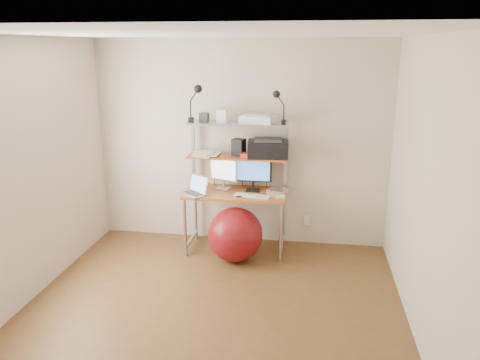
% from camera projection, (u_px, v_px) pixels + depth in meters
% --- Properties ---
extents(room, '(3.60, 3.60, 3.60)m').
position_uv_depth(room, '(209.00, 185.00, 4.03)').
color(room, brown).
rests_on(room, ground).
extents(computer_desk, '(1.20, 0.60, 1.57)m').
position_uv_depth(computer_desk, '(237.00, 173.00, 5.54)').
color(computer_desk, '#B85323').
rests_on(computer_desk, ground).
extents(desktop, '(1.20, 0.60, 0.00)m').
position_uv_depth(desktop, '(236.00, 192.00, 5.54)').
color(desktop, '#B85323').
rests_on(desktop, computer_desk).
extents(mid_shelf, '(1.18, 0.34, 0.00)m').
position_uv_depth(mid_shelf, '(237.00, 156.00, 5.55)').
color(mid_shelf, '#B85323').
rests_on(mid_shelf, computer_desk).
extents(top_shelf, '(1.18, 0.34, 0.00)m').
position_uv_depth(top_shelf, '(237.00, 122.00, 5.44)').
color(top_shelf, '#A4A5A9').
rests_on(top_shelf, computer_desk).
extents(floor, '(3.60, 3.60, 0.00)m').
position_uv_depth(floor, '(211.00, 313.00, 4.37)').
color(floor, brown).
rests_on(floor, ground).
extents(wall_outlet, '(0.08, 0.01, 0.12)m').
position_uv_depth(wall_outlet, '(307.00, 220.00, 5.86)').
color(wall_outlet, silver).
rests_on(wall_outlet, room).
extents(monitor_silver, '(0.35, 0.18, 0.40)m').
position_uv_depth(monitor_silver, '(223.00, 172.00, 5.61)').
color(monitor_silver, '#B7B6BB').
rests_on(monitor_silver, desktop).
extents(monitor_black, '(0.44, 0.13, 0.44)m').
position_uv_depth(monitor_black, '(253.00, 173.00, 5.54)').
color(monitor_black, black).
rests_on(monitor_black, desktop).
extents(laptop, '(0.39, 0.38, 0.27)m').
position_uv_depth(laptop, '(196.00, 190.00, 5.46)').
color(laptop, silver).
rests_on(laptop, desktop).
extents(keyboard, '(0.43, 0.20, 0.01)m').
position_uv_depth(keyboard, '(252.00, 196.00, 5.38)').
color(keyboard, silver).
rests_on(keyboard, desktop).
extents(mouse, '(0.11, 0.08, 0.03)m').
position_uv_depth(mouse, '(280.00, 197.00, 5.32)').
color(mouse, silver).
rests_on(mouse, desktop).
extents(mac_mini, '(0.26, 0.26, 0.04)m').
position_uv_depth(mac_mini, '(278.00, 191.00, 5.53)').
color(mac_mini, silver).
rests_on(mac_mini, desktop).
extents(phone, '(0.08, 0.12, 0.01)m').
position_uv_depth(phone, '(240.00, 195.00, 5.40)').
color(phone, black).
rests_on(phone, desktop).
extents(printer, '(0.49, 0.36, 0.22)m').
position_uv_depth(printer, '(268.00, 148.00, 5.46)').
color(printer, black).
rests_on(printer, mid_shelf).
extents(nas_cube, '(0.17, 0.17, 0.20)m').
position_uv_depth(nas_cube, '(239.00, 147.00, 5.54)').
color(nas_cube, black).
rests_on(nas_cube, mid_shelf).
extents(red_box, '(0.21, 0.15, 0.05)m').
position_uv_depth(red_box, '(250.00, 156.00, 5.44)').
color(red_box, red).
rests_on(red_box, mid_shelf).
extents(scanner, '(0.41, 0.31, 0.10)m').
position_uv_depth(scanner, '(257.00, 119.00, 5.38)').
color(scanner, silver).
rests_on(scanner, top_shelf).
extents(box_white, '(0.14, 0.12, 0.14)m').
position_uv_depth(box_white, '(222.00, 116.00, 5.45)').
color(box_white, silver).
rests_on(box_white, top_shelf).
extents(box_grey, '(0.10, 0.10, 0.10)m').
position_uv_depth(box_grey, '(204.00, 117.00, 5.50)').
color(box_grey, '#323235').
rests_on(box_grey, top_shelf).
extents(clip_lamp_left, '(0.17, 0.10, 0.43)m').
position_uv_depth(clip_lamp_left, '(197.00, 95.00, 5.36)').
color(clip_lamp_left, black).
rests_on(clip_lamp_left, top_shelf).
extents(clip_lamp_right, '(0.15, 0.08, 0.38)m').
position_uv_depth(clip_lamp_right, '(278.00, 100.00, 5.23)').
color(clip_lamp_right, black).
rests_on(clip_lamp_right, top_shelf).
extents(exercise_ball, '(0.63, 0.63, 0.63)m').
position_uv_depth(exercise_ball, '(235.00, 235.00, 5.37)').
color(exercise_ball, maroon).
rests_on(exercise_ball, floor).
extents(paper_stack, '(0.37, 0.40, 0.03)m').
position_uv_depth(paper_stack, '(206.00, 154.00, 5.60)').
color(paper_stack, white).
rests_on(paper_stack, mid_shelf).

